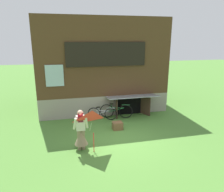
% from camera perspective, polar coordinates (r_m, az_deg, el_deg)
% --- Properties ---
extents(ground_plane, '(60.00, 60.00, 0.00)m').
position_cam_1_polar(ground_plane, '(9.40, 2.44, -11.58)').
color(ground_plane, '#4C7F33').
extents(log_house, '(7.35, 5.79, 5.38)m').
position_cam_1_polar(log_house, '(13.68, -3.53, 8.71)').
color(log_house, gray).
rests_on(log_house, ground_plane).
extents(person, '(0.61, 0.52, 1.64)m').
position_cam_1_polar(person, '(8.40, -8.36, -9.91)').
color(person, '#7F6B51').
rests_on(person, ground_plane).
extents(kite, '(1.00, 0.95, 1.67)m').
position_cam_1_polar(kite, '(7.69, -5.26, -6.91)').
color(kite, red).
rests_on(kite, ground_plane).
extents(bicycle_green, '(1.73, 0.59, 0.82)m').
position_cam_1_polar(bicycle_green, '(11.64, 1.13, -4.04)').
color(bicycle_green, black).
rests_on(bicycle_green, ground_plane).
extents(bicycle_silver, '(1.52, 0.51, 0.72)m').
position_cam_1_polar(bicycle_silver, '(11.39, -2.64, -4.72)').
color(bicycle_silver, black).
rests_on(bicycle_silver, ground_plane).
extents(wooden_crate, '(0.47, 0.40, 0.36)m').
position_cam_1_polar(wooden_crate, '(10.29, 1.49, -7.99)').
color(wooden_crate, brown).
rests_on(wooden_crate, ground_plane).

